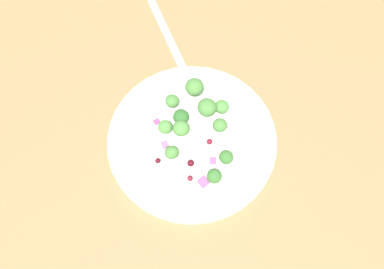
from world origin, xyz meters
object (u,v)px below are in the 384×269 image
broccoli_floret_2 (207,107)px  plate (192,140)px  broccoli_floret_0 (172,101)px  fork (173,47)px  broccoli_floret_1 (172,153)px

broccoli_floret_2 → plate: bearing=16.2°
plate → broccoli_floret_2: broccoli_floret_2 is taller
broccoli_floret_0 → broccoli_floret_2: size_ratio=0.74×
broccoli_floret_0 → fork: broccoli_floret_0 is taller
broccoli_floret_1 → fork: (-13.76, -14.04, -2.53)cm
plate → broccoli_floret_1: (4.01, -0.04, 1.92)cm
fork → broccoli_floret_0: bearing=45.7°
plate → broccoli_floret_1: size_ratio=12.19×
broccoli_floret_1 → broccoli_floret_2: 8.52cm
broccoli_floret_0 → broccoli_floret_2: bearing=120.1°
broccoli_floret_2 → fork: bearing=-112.7°
fork → broccoli_floret_2: bearing=67.3°
broccoli_floret_0 → broccoli_floret_2: 5.35cm
broccoli_floret_0 → broccoli_floret_1: bearing=45.4°
plate → fork: plate is taller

